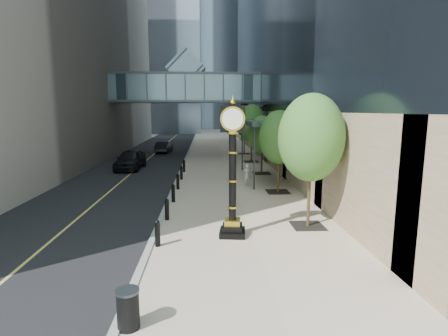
{
  "coord_description": "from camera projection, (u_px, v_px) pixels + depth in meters",
  "views": [
    {
      "loc": [
        -0.85,
        -11.58,
        5.11
      ],
      "look_at": [
        0.11,
        7.13,
        2.0
      ],
      "focal_mm": 28.0,
      "sensor_mm": 36.0,
      "label": 1
    }
  ],
  "objects": [
    {
      "name": "ground",
      "position": [
        231.0,
        257.0,
        12.29
      ],
      "size": [
        320.0,
        320.0,
        0.0
      ],
      "primitive_type": "plane",
      "color": "gray",
      "rests_on": "ground"
    },
    {
      "name": "road",
      "position": [
        164.0,
        145.0,
        51.34
      ],
      "size": [
        8.0,
        180.0,
        0.02
      ],
      "primitive_type": "cube",
      "color": "black",
      "rests_on": "ground"
    },
    {
      "name": "street_trees",
      "position": [
        261.0,
        127.0,
        28.07
      ],
      "size": [
        2.83,
        28.82,
        5.81
      ],
      "color": "black",
      "rests_on": "sidewalk"
    },
    {
      "name": "bollard_row",
      "position": [
        176.0,
        188.0,
        20.93
      ],
      "size": [
        0.2,
        16.2,
        0.9
      ],
      "color": "black",
      "rests_on": "sidewalk"
    },
    {
      "name": "skywalk",
      "position": [
        186.0,
        86.0,
        38.46
      ],
      "size": [
        17.0,
        4.2,
        5.8
      ],
      "color": "#476571",
      "rests_on": "ground"
    },
    {
      "name": "sidewalk",
      "position": [
        219.0,
        145.0,
        51.74
      ],
      "size": [
        8.0,
        180.0,
        0.06
      ],
      "primitive_type": "cube",
      "color": "tan",
      "rests_on": "ground"
    },
    {
      "name": "pedestrian",
      "position": [
        247.0,
        175.0,
        23.44
      ],
      "size": [
        0.64,
        0.54,
        1.51
      ],
      "primitive_type": "imported",
      "rotation": [
        0.0,
        0.0,
        3.52
      ],
      "color": "#BCB6AC",
      "rests_on": "sidewalk"
    },
    {
      "name": "entrance_canopy",
      "position": [
        265.0,
        123.0,
        25.57
      ],
      "size": [
        3.0,
        8.0,
        4.38
      ],
      "color": "#383F44",
      "rests_on": "ground"
    },
    {
      "name": "distant_tower_c",
      "position": [
        191.0,
        33.0,
        124.89
      ],
      "size": [
        22.0,
        22.0,
        65.0
      ],
      "primitive_type": "cube",
      "color": "#92A1B8",
      "rests_on": "ground"
    },
    {
      "name": "car_near",
      "position": [
        130.0,
        159.0,
        30.34
      ],
      "size": [
        2.25,
        5.12,
        1.72
      ],
      "primitive_type": "imported",
      "rotation": [
        0.0,
        0.0,
        -0.05
      ],
      "color": "black",
      "rests_on": "road"
    },
    {
      "name": "trash_bin",
      "position": [
        128.0,
        310.0,
        8.13
      ],
      "size": [
        0.6,
        0.6,
        0.9
      ],
      "primitive_type": "cylinder",
      "rotation": [
        0.0,
        0.0,
        -0.17
      ],
      "color": "black",
      "rests_on": "sidewalk"
    },
    {
      "name": "curb",
      "position": [
        192.0,
        145.0,
        51.54
      ],
      "size": [
        0.25,
        180.0,
        0.07
      ],
      "primitive_type": "cube",
      "color": "gray",
      "rests_on": "ground"
    },
    {
      "name": "street_clock",
      "position": [
        233.0,
        179.0,
        13.87
      ],
      "size": [
        1.13,
        1.13,
        5.46
      ],
      "rotation": [
        0.0,
        0.0,
        -0.11
      ],
      "color": "black",
      "rests_on": "sidewalk"
    },
    {
      "name": "car_far",
      "position": [
        164.0,
        147.0,
        42.15
      ],
      "size": [
        1.82,
        4.2,
        1.34
      ],
      "primitive_type": "imported",
      "rotation": [
        0.0,
        0.0,
        3.04
      ],
      "color": "black",
      "rests_on": "road"
    }
  ]
}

